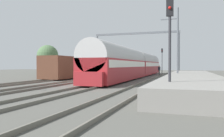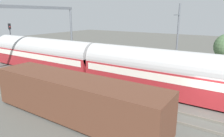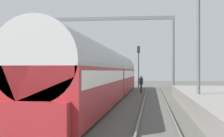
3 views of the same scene
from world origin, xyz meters
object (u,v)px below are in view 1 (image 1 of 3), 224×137
Objects in this scene: person_crossing at (159,69)px; railway_signal_near at (170,35)px; railway_signal_far at (162,57)px; catenary_gantry at (136,43)px; passenger_train at (135,64)px; freight_car at (75,67)px.

person_crossing is 27.72m from railway_signal_near.
catenary_gantry is (-3.83, -9.44, 2.40)m from railway_signal_far.
passenger_train is 18.99× the size of person_crossing.
person_crossing is 0.32× the size of railway_signal_far.
freight_car is 7.51× the size of person_crossing.
railway_signal_far is at bearing 66.96° from freight_car.
railway_signal_near is 30.14m from catenary_gantry.
passenger_train is 9.73m from catenary_gantry.
railway_signal_near is (6.36, -20.16, 1.36)m from passenger_train.
passenger_train is 6.30× the size of railway_signal_near.
passenger_train is at bearing -96.03° from railway_signal_far.
person_crossing is 0.11× the size of catenary_gantry.
railway_signal_far is at bearing 96.61° from railway_signal_near.
freight_car is 15.43m from person_crossing.
person_crossing is at bearing -86.42° from railway_signal_far.
catenary_gantry is (-8.27, 28.87, 2.54)m from railway_signal_near.
passenger_train is at bearing -178.34° from person_crossing.
person_crossing is 0.33× the size of railway_signal_near.
catenary_gantry reaches higher than railway_signal_near.
railway_signal_far is at bearing 25.09° from person_crossing.
railway_signal_near is at bearing -83.39° from railway_signal_far.
freight_car is (-7.64, -4.32, -0.50)m from passenger_train.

